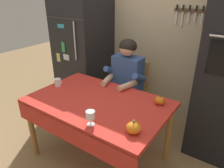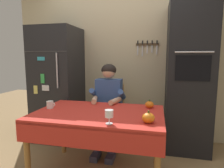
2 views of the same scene
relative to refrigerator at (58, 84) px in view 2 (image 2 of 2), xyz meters
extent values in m
cube|color=#BCAD89|center=(1.00, 0.39, 0.40)|extent=(3.70, 0.10, 2.60)
cube|color=#4C3823|center=(1.40, 0.33, 0.64)|extent=(0.36, 0.02, 0.04)
cube|color=silver|center=(1.25, 0.32, 0.54)|extent=(0.02, 0.01, 0.16)
cube|color=black|center=(1.25, 0.32, 0.67)|extent=(0.02, 0.01, 0.06)
cube|color=silver|center=(1.33, 0.32, 0.54)|extent=(0.02, 0.01, 0.17)
cube|color=black|center=(1.33, 0.32, 0.67)|extent=(0.02, 0.01, 0.06)
cube|color=silver|center=(1.40, 0.32, 0.56)|extent=(0.02, 0.01, 0.12)
cube|color=black|center=(1.40, 0.32, 0.67)|extent=(0.02, 0.01, 0.06)
cube|color=silver|center=(1.48, 0.32, 0.56)|extent=(0.02, 0.01, 0.11)
cube|color=black|center=(1.48, 0.32, 0.67)|extent=(0.02, 0.01, 0.06)
cube|color=silver|center=(1.55, 0.32, 0.55)|extent=(0.02, 0.01, 0.14)
cube|color=black|center=(1.55, 0.32, 0.67)|extent=(0.02, 0.01, 0.06)
cube|color=black|center=(0.00, 0.00, 0.00)|extent=(0.68, 0.68, 1.80)
cylinder|color=silver|center=(0.19, -0.36, 0.25)|extent=(0.02, 0.02, 0.50)
cube|color=#333335|center=(0.00, -0.34, 0.52)|extent=(0.67, 0.01, 0.01)
cube|color=teal|center=(-0.07, -0.35, 0.42)|extent=(0.11, 0.02, 0.05)
cube|color=#E5D666|center=(-0.18, -0.35, -0.04)|extent=(0.06, 0.01, 0.12)
cube|color=green|center=(-0.06, -0.35, 0.13)|extent=(0.06, 0.01, 0.14)
cube|color=silver|center=(-0.01, -0.35, -0.01)|extent=(0.11, 0.01, 0.08)
cube|color=black|center=(2.00, 0.04, 0.15)|extent=(0.60, 0.60, 2.10)
cube|color=black|center=(2.00, -0.26, 0.30)|extent=(0.42, 0.01, 0.32)
cylinder|color=silver|center=(2.00, -0.29, 0.50)|extent=(0.45, 0.02, 0.02)
cylinder|color=#9E6B33|center=(0.31, -1.25, -0.55)|extent=(0.06, 0.06, 0.70)
cylinder|color=#9E6B33|center=(0.31, -0.47, -0.55)|extent=(0.06, 0.06, 0.70)
cylinder|color=#9E6B33|center=(1.59, -0.47, -0.55)|extent=(0.06, 0.06, 0.70)
cube|color=red|center=(0.95, -0.86, -0.18)|extent=(1.40, 0.90, 0.04)
cube|color=red|center=(0.95, -1.30, -0.28)|extent=(1.40, 0.01, 0.20)
cube|color=tan|center=(0.91, -0.17, -0.47)|extent=(0.40, 0.40, 0.04)
cube|color=tan|center=(0.91, 0.01, -0.21)|extent=(0.36, 0.04, 0.48)
cylinder|color=tan|center=(0.74, -0.34, -0.69)|extent=(0.04, 0.04, 0.41)
cylinder|color=tan|center=(0.74, 0.00, -0.69)|extent=(0.04, 0.04, 0.41)
cylinder|color=tan|center=(1.08, -0.34, -0.69)|extent=(0.04, 0.04, 0.41)
cylinder|color=tan|center=(1.08, 0.00, -0.69)|extent=(0.04, 0.04, 0.41)
cube|color=#38384C|center=(0.81, -0.55, -0.86)|extent=(0.10, 0.22, 0.08)
cube|color=#38384C|center=(1.01, -0.55, -0.86)|extent=(0.10, 0.22, 0.08)
cylinder|color=#38384C|center=(0.81, -0.49, -0.67)|extent=(0.09, 0.09, 0.38)
cylinder|color=#38384C|center=(1.01, -0.49, -0.67)|extent=(0.09, 0.09, 0.38)
cube|color=#38384C|center=(0.82, -0.33, -0.40)|extent=(0.12, 0.40, 0.11)
cube|color=#38384C|center=(1.00, -0.33, -0.40)|extent=(0.12, 0.40, 0.11)
cube|color=#33518E|center=(0.91, -0.21, -0.11)|extent=(0.36, 0.20, 0.48)
cylinder|color=#33518E|center=(0.71, -0.28, -0.07)|extent=(0.07, 0.26, 0.18)
cylinder|color=#33518E|center=(1.11, -0.28, -0.07)|extent=(0.07, 0.26, 0.18)
cylinder|color=#D8A884|center=(0.77, -0.45, -0.13)|extent=(0.13, 0.27, 0.07)
cylinder|color=#D8A884|center=(1.05, -0.45, -0.13)|extent=(0.13, 0.27, 0.07)
sphere|color=#D8A884|center=(0.91, -0.23, 0.24)|extent=(0.19, 0.19, 0.19)
ellipsoid|color=black|center=(0.91, -0.22, 0.26)|extent=(0.21, 0.21, 0.17)
cylinder|color=white|center=(0.35, -0.85, -0.12)|extent=(0.08, 0.08, 0.09)
torus|color=white|center=(0.39, -0.85, -0.11)|extent=(0.05, 0.01, 0.05)
cylinder|color=white|center=(1.16, -1.22, -0.16)|extent=(0.07, 0.07, 0.01)
cylinder|color=white|center=(1.16, -1.22, -0.13)|extent=(0.01, 0.01, 0.06)
cylinder|color=white|center=(1.16, -1.22, -0.06)|extent=(0.08, 0.08, 0.07)
ellipsoid|color=orange|center=(1.49, -0.57, -0.12)|extent=(0.10, 0.10, 0.08)
cylinder|color=#4C6023|center=(1.49, -0.57, -0.07)|extent=(0.02, 0.02, 0.02)
ellipsoid|color=orange|center=(1.50, -1.11, -0.11)|extent=(0.12, 0.12, 0.09)
cylinder|color=#4C6023|center=(1.50, -1.11, -0.05)|extent=(0.02, 0.02, 0.02)
camera|label=1|loc=(2.13, -2.31, 0.88)|focal=33.75mm
camera|label=2|loc=(1.56, -2.85, 0.44)|focal=31.08mm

